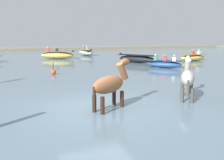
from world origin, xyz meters
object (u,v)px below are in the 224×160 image
at_px(boat_mid_outer, 165,64).
at_px(boat_near_starboard, 137,59).
at_px(horse_lead_pinto, 188,79).
at_px(channel_buoy, 53,72).
at_px(boat_far_offshore, 86,52).
at_px(boat_mid_channel, 193,57).
at_px(boat_distant_west, 57,55).
at_px(horse_trailing_chestnut, 110,86).

xyz_separation_m(boat_mid_outer, boat_near_starboard, (-0.16, 4.21, 0.05)).
relative_size(horse_lead_pinto, channel_buoy, 2.64).
bearing_deg(boat_near_starboard, channel_buoy, -151.77).
height_order(boat_far_offshore, channel_buoy, boat_far_offshore).
bearing_deg(boat_mid_outer, boat_mid_channel, 31.50).
bearing_deg(boat_distant_west, boat_mid_outer, -59.76).
xyz_separation_m(horse_trailing_chestnut, channel_buoy, (-0.61, 8.01, -0.60)).
bearing_deg(boat_distant_west, boat_near_starboard, -47.05).
relative_size(boat_far_offshore, boat_mid_channel, 1.33).
xyz_separation_m(boat_distant_west, boat_far_offshore, (4.22, 3.65, -0.02)).
distance_m(boat_mid_outer, boat_mid_channel, 6.66).
distance_m(boat_distant_west, boat_mid_channel, 14.05).
bearing_deg(boat_mid_outer, horse_lead_pinto, -119.62).
bearing_deg(boat_far_offshore, horse_lead_pinto, -96.40).
xyz_separation_m(boat_mid_outer, boat_far_offshore, (-2.08, 14.46, 0.09)).
bearing_deg(boat_mid_channel, boat_distant_west, 148.54).
height_order(horse_lead_pinto, boat_mid_channel, horse_lead_pinto).
height_order(horse_lead_pinto, channel_buoy, horse_lead_pinto).
distance_m(boat_distant_west, boat_far_offshore, 5.58).
height_order(horse_trailing_chestnut, boat_near_starboard, horse_trailing_chestnut).
relative_size(boat_distant_west, boat_far_offshore, 0.93).
bearing_deg(boat_near_starboard, boat_distant_west, 132.95).
bearing_deg(horse_trailing_chestnut, boat_mid_outer, 46.58).
xyz_separation_m(boat_far_offshore, channel_buoy, (-6.30, -14.65, -0.22)).
bearing_deg(horse_lead_pinto, channel_buoy, 115.41).
xyz_separation_m(horse_trailing_chestnut, boat_mid_outer, (7.76, 8.20, -0.48)).
height_order(boat_mid_outer, boat_far_offshore, boat_far_offshore).
xyz_separation_m(horse_trailing_chestnut, boat_distant_west, (1.46, 19.01, -0.37)).
bearing_deg(boat_mid_outer, boat_far_offshore, 98.18).
relative_size(boat_mid_outer, boat_mid_channel, 0.81).
bearing_deg(horse_lead_pinto, boat_distant_west, 95.10).
relative_size(boat_distant_west, boat_mid_channel, 1.24).
relative_size(horse_lead_pinto, boat_mid_outer, 0.79).
height_order(horse_trailing_chestnut, boat_far_offshore, horse_trailing_chestnut).
bearing_deg(boat_mid_channel, boat_far_offshore, 125.25).
distance_m(horse_lead_pinto, boat_mid_channel, 15.51).
xyz_separation_m(boat_distant_west, boat_near_starboard, (6.14, -6.60, -0.06)).
bearing_deg(boat_distant_west, boat_far_offshore, 40.81).
bearing_deg(horse_lead_pinto, horse_trailing_chestnut, -178.39).
bearing_deg(boat_mid_outer, channel_buoy, -178.67).
height_order(boat_mid_outer, boat_near_starboard, boat_mid_outer).
bearing_deg(channel_buoy, horse_lead_pinto, -64.59).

